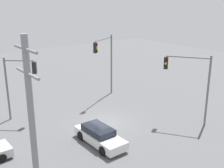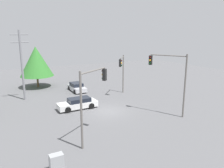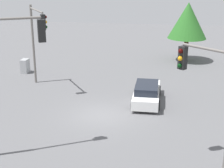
{
  "view_description": "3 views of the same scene",
  "coord_description": "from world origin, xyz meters",
  "px_view_note": "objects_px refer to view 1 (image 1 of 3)",
  "views": [
    {
      "loc": [
        -18.6,
        13.81,
        10.73
      ],
      "look_at": [
        0.67,
        -1.24,
        3.25
      ],
      "focal_mm": 45.0,
      "sensor_mm": 36.0,
      "label": 1
    },
    {
      "loc": [
        -11.37,
        -21.44,
        8.85
      ],
      "look_at": [
        0.14,
        -0.67,
        3.42
      ],
      "focal_mm": 35.0,
      "sensor_mm": 36.0,
      "label": 2
    },
    {
      "loc": [
        19.63,
        3.65,
        8.63
      ],
      "look_at": [
        0.16,
        0.66,
        2.15
      ],
      "focal_mm": 55.0,
      "sensor_mm": 36.0,
      "label": 3
    }
  ],
  "objects_px": {
    "sedan_white": "(100,136)",
    "traffic_signal_aux": "(18,78)",
    "traffic_signal_cross": "(191,77)",
    "traffic_signal_main": "(106,56)"
  },
  "relations": [
    {
      "from": "sedan_white",
      "to": "traffic_signal_main",
      "type": "bearing_deg",
      "value": -129.4
    },
    {
      "from": "sedan_white",
      "to": "traffic_signal_aux",
      "type": "bearing_deg",
      "value": -69.58
    },
    {
      "from": "sedan_white",
      "to": "traffic_signal_cross",
      "type": "bearing_deg",
      "value": 167.86
    },
    {
      "from": "traffic_signal_cross",
      "to": "traffic_signal_aux",
      "type": "relative_size",
      "value": 1.07
    },
    {
      "from": "traffic_signal_cross",
      "to": "traffic_signal_aux",
      "type": "height_order",
      "value": "traffic_signal_cross"
    },
    {
      "from": "traffic_signal_aux",
      "to": "traffic_signal_cross",
      "type": "bearing_deg",
      "value": 0.5
    },
    {
      "from": "traffic_signal_main",
      "to": "sedan_white",
      "type": "bearing_deg",
      "value": 22.26
    },
    {
      "from": "sedan_white",
      "to": "traffic_signal_main",
      "type": "height_order",
      "value": "traffic_signal_main"
    },
    {
      "from": "traffic_signal_aux",
      "to": "sedan_white",
      "type": "bearing_deg",
      "value": -28.04
    },
    {
      "from": "sedan_white",
      "to": "traffic_signal_aux",
      "type": "height_order",
      "value": "traffic_signal_aux"
    }
  ]
}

